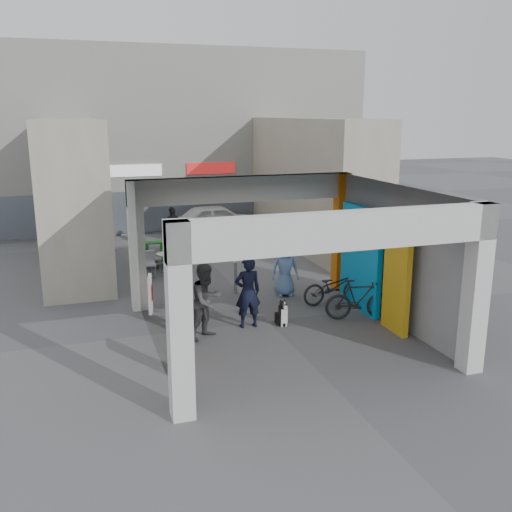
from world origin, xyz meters
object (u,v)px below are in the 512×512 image
object	(u,v)px
bicycle_front	(334,287)
border_collie	(282,314)
man_back_turned	(207,301)
man_crates	(173,228)
white_van	(218,220)
man_elderly	(285,269)
man_with_dog	(248,292)
produce_stand	(161,257)
bicycle_rear	(359,299)
cafe_set	(162,264)

from	to	relation	value
bicycle_front	border_collie	bearing A→B (deg)	117.37
man_back_turned	man_crates	distance (m)	9.48
white_van	man_elderly	bearing A→B (deg)	174.77
man_with_dog	man_elderly	distance (m)	2.73
produce_stand	man_back_turned	xyz separation A→B (m)	(0.01, -6.88, 0.57)
produce_stand	man_elderly	world-z (taller)	man_elderly
bicycle_front	white_van	size ratio (longest dim) A/B	0.46
man_back_turned	man_elderly	size ratio (longest dim) A/B	1.14
border_collie	man_back_turned	world-z (taller)	man_back_turned
man_back_turned	man_crates	world-z (taller)	man_back_turned
man_back_turned	produce_stand	bearing A→B (deg)	57.40
man_back_turned	man_crates	size ratio (longest dim) A/B	1.10
produce_stand	border_collie	bearing A→B (deg)	-83.37
man_back_turned	man_crates	bearing A→B (deg)	51.78
man_crates	bicycle_rear	xyz separation A→B (m)	(3.10, -9.44, -0.29)
produce_stand	bicycle_rear	size ratio (longest dim) A/B	0.72
produce_stand	border_collie	distance (m)	6.96
cafe_set	border_collie	xyz separation A→B (m)	(2.08, -5.74, -0.03)
bicycle_front	white_van	distance (m)	9.94
cafe_set	bicycle_front	size ratio (longest dim) A/B	0.78
cafe_set	man_back_turned	xyz separation A→B (m)	(0.10, -5.95, 0.60)
bicycle_rear	white_van	world-z (taller)	white_van
man_elderly	bicycle_rear	xyz separation A→B (m)	(1.10, -2.44, -0.26)
produce_stand	man_with_dog	distance (m)	6.62
border_collie	man_with_dog	size ratio (longest dim) A/B	0.39
man_elderly	produce_stand	bearing A→B (deg)	135.86
border_collie	bicycle_front	size ratio (longest dim) A/B	0.38
man_crates	bicycle_front	size ratio (longest dim) A/B	0.89
cafe_set	white_van	world-z (taller)	white_van
produce_stand	man_crates	world-z (taller)	man_crates
man_elderly	white_van	xyz separation A→B (m)	(0.26, 8.81, -0.11)
bicycle_front	produce_stand	bearing A→B (deg)	32.97
man_crates	bicycle_rear	bearing A→B (deg)	85.96
border_collie	cafe_set	bearing A→B (deg)	118.68
bicycle_front	bicycle_rear	world-z (taller)	bicycle_rear
bicycle_rear	bicycle_front	bearing A→B (deg)	16.02
cafe_set	man_elderly	world-z (taller)	man_elderly
border_collie	white_van	xyz separation A→B (m)	(1.19, 11.04, 0.41)
man_with_dog	bicycle_front	distance (m)	3.00
border_collie	man_back_turned	xyz separation A→B (m)	(-1.98, -0.21, 0.63)
man_with_dog	man_elderly	size ratio (longest dim) A/B	1.13
man_elderly	bicycle_front	world-z (taller)	man_elderly
border_collie	man_crates	size ratio (longest dim) A/B	0.42
border_collie	white_van	distance (m)	11.11
man_crates	man_with_dog	bearing A→B (deg)	69.12
man_with_dog	bicycle_rear	xyz separation A→B (m)	(2.89, -0.37, -0.37)
man_back_turned	cafe_set	bearing A→B (deg)	58.23
border_collie	white_van	bearing A→B (deg)	92.62
cafe_set	border_collie	world-z (taller)	cafe_set
man_back_turned	man_crates	xyz separation A→B (m)	(0.91, 9.44, -0.08)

